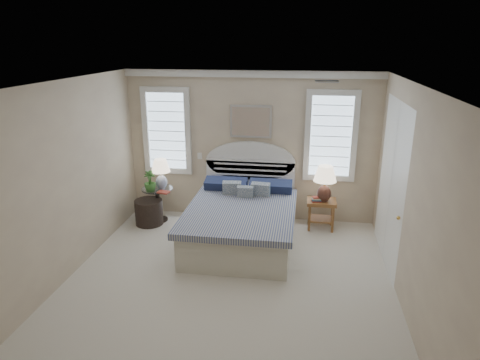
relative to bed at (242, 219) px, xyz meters
name	(u,v)px	position (x,y,z in m)	size (l,w,h in m)	color
floor	(226,288)	(0.00, -1.46, -0.39)	(4.50, 5.00, 0.01)	#B7AC9C
ceiling	(224,85)	(0.00, -1.46, 2.31)	(4.50, 5.00, 0.01)	white
wall_back	(251,147)	(0.00, 1.04, 0.96)	(4.50, 0.02, 2.70)	tan
wall_left	(59,185)	(-2.25, -1.46, 0.96)	(0.02, 5.00, 2.70)	tan
wall_right	(413,204)	(2.25, -1.46, 0.96)	(0.02, 5.00, 2.70)	tan
crown_molding	(251,74)	(0.00, 1.00, 2.25)	(4.50, 0.08, 0.12)	silver
hvac_vent	(327,81)	(1.20, -0.66, 2.29)	(0.30, 0.20, 0.02)	#B2B2B2
switch_plate	(200,156)	(-0.95, 1.03, 0.76)	(0.08, 0.01, 0.12)	silver
window_left	(167,131)	(-1.55, 1.02, 1.21)	(0.90, 0.06, 1.60)	#ABC3D8
window_right	(331,136)	(1.40, 1.02, 1.21)	(0.90, 0.06, 1.60)	#ABC3D8
painting	(251,122)	(0.00, 1.00, 1.43)	(0.74, 0.04, 0.58)	silver
closet_door	(391,184)	(2.23, -0.26, 0.81)	(0.02, 1.80, 2.40)	white
bed	(242,219)	(0.00, 0.00, 0.00)	(1.72, 2.28, 1.47)	beige
side_table_left	(158,201)	(-1.65, 0.59, 0.00)	(0.56, 0.56, 0.63)	black
nightstand_right	(321,208)	(1.30, 0.69, 0.00)	(0.50, 0.40, 0.53)	brown
floor_pot	(149,212)	(-1.77, 0.42, -0.16)	(0.50, 0.50, 0.45)	black
lamp_left	(161,171)	(-1.56, 0.59, 0.58)	(0.37, 0.37, 0.56)	silver
lamp_right	(325,180)	(1.33, 0.65, 0.54)	(0.44, 0.44, 0.64)	black
potted_plant	(150,181)	(-1.71, 0.42, 0.43)	(0.21, 0.21, 0.37)	#356E2C
books_left	(163,192)	(-1.46, 0.37, 0.26)	(0.21, 0.17, 0.03)	maroon
books_right	(316,199)	(1.21, 0.61, 0.19)	(0.18, 0.14, 0.09)	maroon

